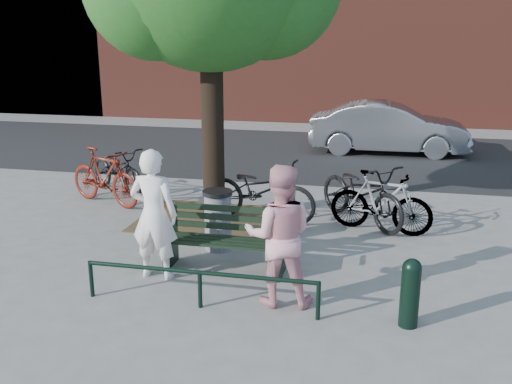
% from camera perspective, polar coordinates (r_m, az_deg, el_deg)
% --- Properties ---
extents(ground, '(90.00, 90.00, 0.00)m').
position_cam_1_polar(ground, '(8.50, -3.11, -7.80)').
color(ground, gray).
rests_on(ground, ground).
extents(dirt_pit, '(2.40, 2.00, 0.02)m').
position_cam_1_polar(dirt_pit, '(10.74, -5.19, -2.66)').
color(dirt_pit, brown).
rests_on(dirt_pit, ground).
extents(road, '(40.00, 7.00, 0.01)m').
position_cam_1_polar(road, '(16.49, 4.67, 3.90)').
color(road, black).
rests_on(road, ground).
extents(park_bench, '(1.74, 0.54, 0.97)m').
position_cam_1_polar(park_bench, '(8.39, -3.02, -4.59)').
color(park_bench, black).
rests_on(park_bench, ground).
extents(guard_railing, '(3.06, 0.06, 0.51)m').
position_cam_1_polar(guard_railing, '(7.29, -5.66, -8.57)').
color(guard_railing, black).
rests_on(guard_railing, ground).
extents(person_left, '(0.69, 0.46, 1.87)m').
position_cam_1_polar(person_left, '(8.08, -10.17, -2.23)').
color(person_left, white).
rests_on(person_left, ground).
extents(person_right, '(0.98, 0.81, 1.84)m').
position_cam_1_polar(person_right, '(7.20, 2.34, -4.38)').
color(person_right, pink).
rests_on(person_right, ground).
extents(bollard, '(0.23, 0.23, 0.86)m').
position_cam_1_polar(bollard, '(7.05, 15.17, -9.48)').
color(bollard, black).
rests_on(bollard, ground).
extents(litter_bin, '(0.48, 0.48, 0.97)m').
position_cam_1_polar(litter_bin, '(9.15, -3.82, -2.76)').
color(litter_bin, gray).
rests_on(litter_bin, ground).
extents(bicycle_a, '(1.96, 1.61, 1.00)m').
position_cam_1_polar(bicycle_a, '(12.74, -13.68, 2.21)').
color(bicycle_a, black).
rests_on(bicycle_a, ground).
extents(bicycle_b, '(1.97, 1.24, 1.15)m').
position_cam_1_polar(bicycle_b, '(11.88, -14.93, 1.52)').
color(bicycle_b, '#5A160C').
rests_on(bicycle_b, ground).
extents(bicycle_c, '(2.27, 1.17, 1.14)m').
position_cam_1_polar(bicycle_c, '(10.50, 0.43, 0.17)').
color(bicycle_c, black).
rests_on(bicycle_c, ground).
extents(bicycle_d, '(1.87, 0.91, 1.08)m').
position_cam_1_polar(bicycle_d, '(10.12, 12.38, -0.99)').
color(bicycle_d, gray).
rests_on(bicycle_d, ground).
extents(bicycle_e, '(2.04, 2.13, 1.15)m').
position_cam_1_polar(bicycle_e, '(10.51, 10.54, -0.06)').
color(bicycle_e, black).
rests_on(bicycle_e, ground).
extents(parked_car, '(4.45, 1.61, 1.46)m').
position_cam_1_polar(parked_car, '(16.79, 13.12, 6.26)').
color(parked_car, gray).
rests_on(parked_car, ground).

